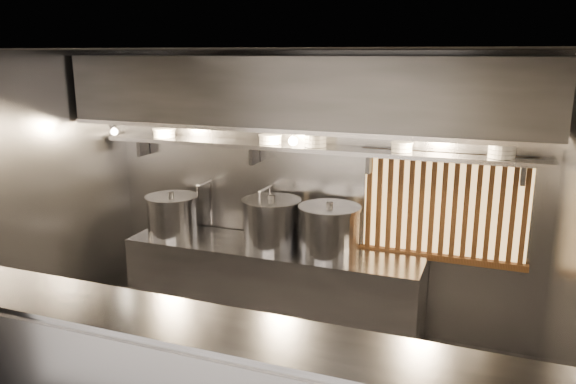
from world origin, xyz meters
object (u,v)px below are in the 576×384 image
Objects in this scene: heat_lamp at (113,126)px; pendant_bulb at (293,141)px; stock_pot_right at (329,230)px; stock_pot_left at (172,215)px; stock_pot_mid at (272,222)px.

heat_lamp reaches higher than pendant_bulb.
stock_pot_right is at bearing -9.31° from pendant_bulb.
heat_lamp is 0.50× the size of stock_pot_right.
stock_pot_left is 1.72m from stock_pot_right.
stock_pot_right is (0.39, -0.06, -0.82)m from pendant_bulb.
pendant_bulb is 0.27× the size of stock_pot_right.
heat_lamp reaches higher than stock_pot_left.
stock_pot_left is at bearing -179.23° from stock_pot_right.
heat_lamp is 0.59× the size of stock_pot_left.
heat_lamp is 0.54× the size of stock_pot_mid.
stock_pot_mid is at bearing -170.80° from pendant_bulb.
stock_pot_mid is (1.58, 0.32, -0.93)m from heat_lamp.
pendant_bulb reaches higher than stock_pot_mid.
pendant_bulb is at bearing 3.76° from stock_pot_left.
heat_lamp reaches higher than stock_pot_mid.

